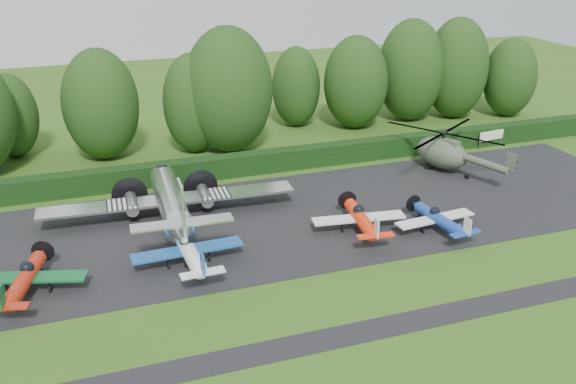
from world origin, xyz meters
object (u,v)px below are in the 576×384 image
object	(u,v)px
light_plane_red	(25,279)
sign_board	(491,136)
light_plane_blue	(439,219)
light_plane_orange	(361,219)
helicopter	(442,150)
transport_plane	(171,202)
light_plane_white	(189,251)

from	to	relation	value
light_plane_red	sign_board	xyz separation A→B (m)	(45.94, 15.24, 0.03)
light_plane_red	light_plane_blue	distance (m)	29.83
light_plane_orange	sign_board	world-z (taller)	light_plane_orange
light_plane_red	helicopter	xyz separation A→B (m)	(37.23, 10.97, 0.86)
transport_plane	light_plane_red	distance (m)	13.16
transport_plane	light_plane_white	bearing A→B (deg)	-93.13
light_plane_orange	helicopter	xyz separation A→B (m)	(13.14, 9.74, 0.89)
light_plane_white	sign_board	xyz separation A→B (m)	(35.33, 15.05, -0.03)
transport_plane	light_plane_white	distance (m)	7.52
light_plane_red	light_plane_blue	size ratio (longest dim) A/B	1.12
light_plane_orange	light_plane_red	bearing A→B (deg)	175.31
light_plane_red	light_plane_blue	world-z (taller)	light_plane_red
transport_plane	light_plane_white	size ratio (longest dim) A/B	2.49
transport_plane	light_plane_orange	xyz separation A→B (m)	(13.43, -6.46, -0.66)
transport_plane	light_plane_orange	bearing A→B (deg)	-28.34
sign_board	transport_plane	bearing A→B (deg)	-160.21
light_plane_blue	sign_board	distance (m)	22.63
light_plane_white	light_plane_orange	bearing A→B (deg)	6.90
light_plane_white	helicopter	xyz separation A→B (m)	(26.63, 10.78, 0.81)
transport_plane	light_plane_blue	xyz separation A→B (m)	(19.15, -8.33, -0.76)
light_plane_red	light_plane_orange	xyz separation A→B (m)	(24.09, 1.23, -0.03)
light_plane_red	sign_board	world-z (taller)	light_plane_red
light_plane_orange	helicopter	distance (m)	16.38
transport_plane	helicopter	world-z (taller)	transport_plane
light_plane_red	sign_board	distance (m)	48.40
light_plane_orange	light_plane_blue	size ratio (longest dim) A/B	1.09
light_plane_red	helicopter	bearing A→B (deg)	0.08
light_plane_blue	helicopter	xyz separation A→B (m)	(7.41, 11.62, 0.99)
light_plane_orange	light_plane_blue	world-z (taller)	light_plane_orange
light_plane_white	sign_board	bearing A→B (deg)	25.59
light_plane_red	light_plane_white	size ratio (longest dim) A/B	0.96
helicopter	sign_board	size ratio (longest dim) A/B	4.34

